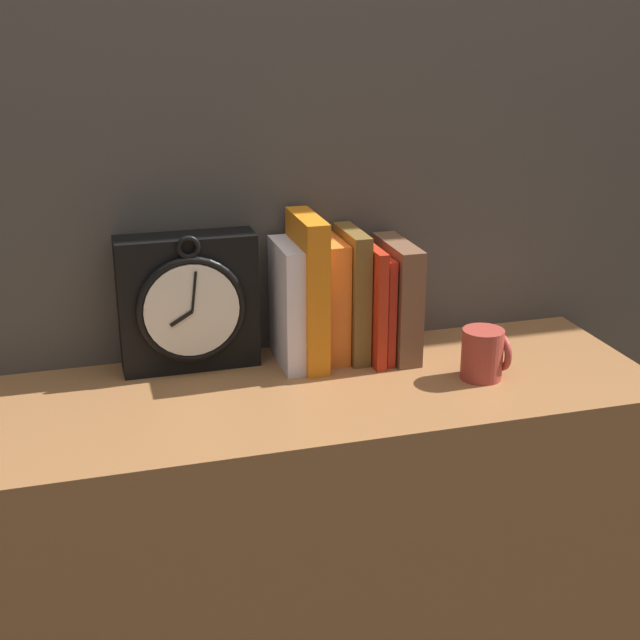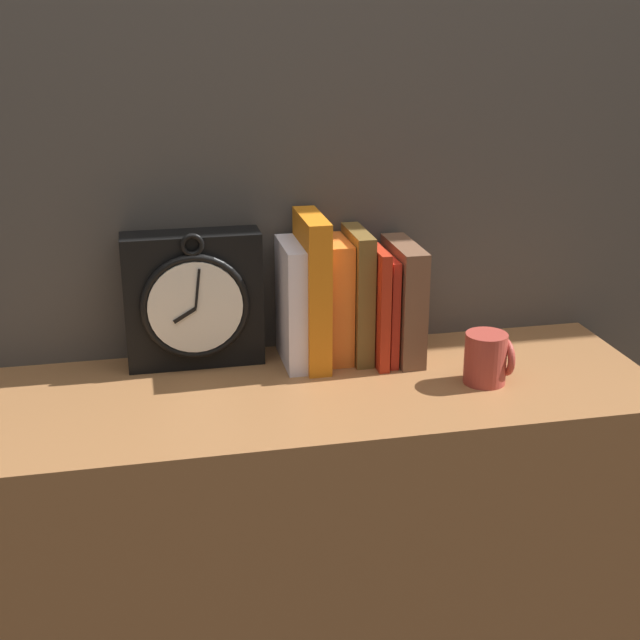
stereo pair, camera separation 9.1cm
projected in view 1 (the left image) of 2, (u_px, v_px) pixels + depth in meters
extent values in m
cube|color=#47423D|center=(283.00, 4.00, 1.43)|extent=(6.00, 0.05, 2.60)
cube|color=#936038|center=(320.00, 576.00, 1.55)|extent=(1.10, 0.38, 0.72)
cube|color=black|center=(188.00, 302.00, 1.47)|extent=(0.23, 0.07, 0.23)
torus|color=black|center=(192.00, 310.00, 1.44)|extent=(0.18, 0.01, 0.18)
cylinder|color=white|center=(192.00, 310.00, 1.43)|extent=(0.16, 0.01, 0.16)
cube|color=black|center=(181.00, 319.00, 1.43)|extent=(0.04, 0.00, 0.03)
cube|color=black|center=(194.00, 292.00, 1.42)|extent=(0.01, 0.00, 0.07)
torus|color=black|center=(188.00, 247.00, 1.40)|extent=(0.04, 0.01, 0.04)
cube|color=silver|center=(287.00, 305.00, 1.49)|extent=(0.03, 0.13, 0.21)
cube|color=orange|center=(307.00, 291.00, 1.49)|extent=(0.04, 0.14, 0.26)
cube|color=orange|center=(330.00, 299.00, 1.52)|extent=(0.04, 0.11, 0.21)
cube|color=brown|center=(352.00, 294.00, 1.52)|extent=(0.03, 0.13, 0.22)
cube|color=#B32814|center=(368.00, 301.00, 1.52)|extent=(0.02, 0.15, 0.20)
cube|color=red|center=(379.00, 304.00, 1.53)|extent=(0.01, 0.14, 0.19)
cube|color=brown|center=(397.00, 299.00, 1.53)|extent=(0.04, 0.15, 0.20)
cylinder|color=#9E382D|center=(482.00, 354.00, 1.45)|extent=(0.07, 0.07, 0.08)
torus|color=#9E382D|center=(501.00, 352.00, 1.46)|extent=(0.01, 0.06, 0.06)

